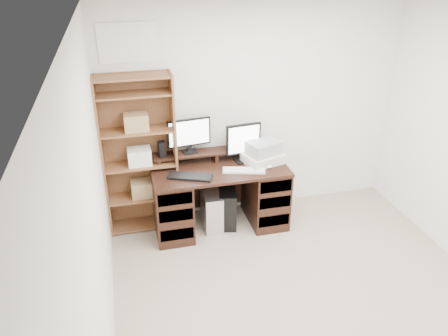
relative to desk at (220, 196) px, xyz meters
name	(u,v)px	position (x,y,z in m)	size (l,w,h in m)	color
room	(334,196)	(0.50, -1.64, 0.86)	(3.54, 4.04, 2.54)	tan
desk	(220,196)	(0.00, 0.00, 0.00)	(1.50, 0.70, 0.75)	black
riser_shelf	(215,152)	(0.00, 0.21, 0.45)	(1.40, 0.22, 0.12)	black
monitor_wide	(189,134)	(-0.29, 0.24, 0.70)	(0.49, 0.14, 0.39)	black
monitor_small	(243,141)	(0.31, 0.11, 0.60)	(0.41, 0.17, 0.44)	black
speaker	(162,149)	(-0.60, 0.19, 0.57)	(0.07, 0.07, 0.18)	black
keyboard_black	(190,177)	(-0.36, -0.16, 0.37)	(0.47, 0.16, 0.03)	black
keyboard_white	(244,170)	(0.24, -0.15, 0.37)	(0.46, 0.14, 0.02)	silver
mouse	(269,167)	(0.53, -0.14, 0.38)	(0.09, 0.06, 0.04)	silver
printer	(263,158)	(0.51, 0.01, 0.41)	(0.42, 0.32, 0.11)	beige
basket	(264,148)	(0.51, 0.01, 0.54)	(0.35, 0.25, 0.15)	#999EA3
tower_silver	(211,209)	(-0.09, 0.01, -0.17)	(0.20, 0.45, 0.45)	silver
tower_black	(227,205)	(0.10, 0.03, -0.16)	(0.29, 0.49, 0.45)	black
bookshelf	(139,154)	(-0.85, 0.21, 0.53)	(0.80, 0.30, 1.80)	brown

